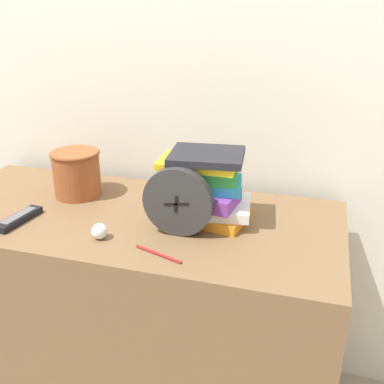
{
  "coord_description": "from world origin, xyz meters",
  "views": [
    {
      "loc": [
        0.55,
        -0.87,
        1.39
      ],
      "look_at": [
        0.22,
        0.27,
        0.88
      ],
      "focal_mm": 42.0,
      "sensor_mm": 36.0,
      "label": 1
    }
  ],
  "objects": [
    {
      "name": "desk",
      "position": [
        0.0,
        0.29,
        0.39
      ],
      "size": [
        1.32,
        0.59,
        0.77
      ],
      "color": "brown",
      "rests_on": "ground_plane"
    },
    {
      "name": "book_stack",
      "position": [
        0.25,
        0.32,
        0.88
      ],
      "size": [
        0.28,
        0.21,
        0.22
      ],
      "color": "orange",
      "rests_on": "desk"
    },
    {
      "name": "wall_back",
      "position": [
        0.0,
        0.66,
        1.2
      ],
      "size": [
        6.0,
        0.04,
        2.4
      ],
      "color": "silver",
      "rests_on": "ground_plane"
    },
    {
      "name": "desk_clock",
      "position": [
        0.19,
        0.21,
        0.87
      ],
      "size": [
        0.2,
        0.03,
        0.2
      ],
      "color": "#333333",
      "rests_on": "desk"
    },
    {
      "name": "pen",
      "position": [
        0.18,
        0.09,
        0.78
      ],
      "size": [
        0.15,
        0.06,
        0.01
      ],
      "color": "#B21E1E",
      "rests_on": "desk"
    },
    {
      "name": "crumpled_paper_ball",
      "position": [
        -0.01,
        0.13,
        0.79
      ],
      "size": [
        0.05,
        0.05,
        0.05
      ],
      "color": "white",
      "rests_on": "desk"
    },
    {
      "name": "basket",
      "position": [
        -0.23,
        0.39,
        0.86
      ],
      "size": [
        0.17,
        0.17,
        0.16
      ],
      "color": "#994C28",
      "rests_on": "desk"
    },
    {
      "name": "tv_remote",
      "position": [
        -0.3,
        0.15,
        0.78
      ],
      "size": [
        0.06,
        0.17,
        0.02
      ],
      "color": "black",
      "rests_on": "desk"
    }
  ]
}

